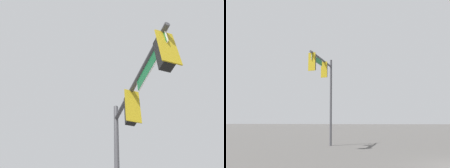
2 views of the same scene
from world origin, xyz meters
The scene contains 1 object.
signal_pole_near centered at (-5.98, -8.20, 5.39)m, with size 4.54×0.78×7.35m.
Camera 2 is at (10.45, -3.89, 1.93)m, focal length 35.00 mm.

